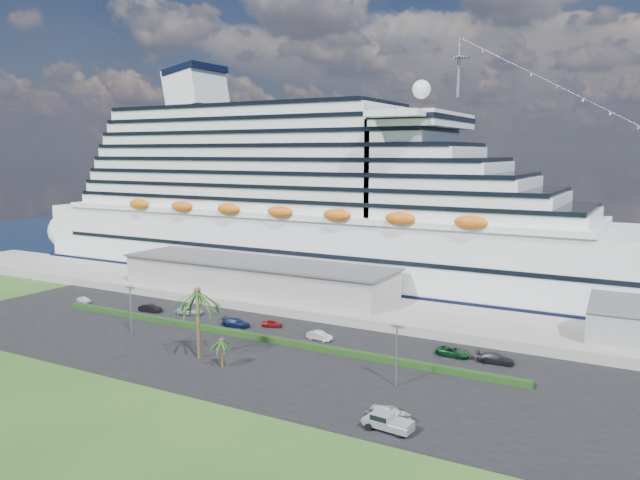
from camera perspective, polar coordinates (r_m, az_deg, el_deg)
The scene contains 21 objects.
ground at distance 87.76m, azimuth -7.59°, elevation -12.51°, with size 420.00×420.00×0.00m, color #28531B.
asphalt_lot at distance 96.24m, azimuth -3.60°, elevation -10.54°, with size 140.00×38.00×0.12m, color black.
wharf at distance 120.37m, azimuth 3.94°, elevation -6.31°, with size 240.00×20.00×1.80m, color gray.
water at distance 204.05m, azimuth 14.83°, elevation -0.88°, with size 420.00×160.00×0.02m, color #0B1C33.
cruise_ship at distance 148.46m, azimuth 0.45°, elevation 2.63°, with size 191.00×38.00×54.00m.
terminal_building at distance 131.80m, azimuth -5.93°, elevation -3.24°, with size 61.00×15.00×6.30m.
hedge at distance 104.30m, azimuth -5.84°, elevation -8.79°, with size 88.00×1.10×0.90m, color #183210.
lamp_post_left at distance 109.91m, azimuth -16.92°, elevation -5.65°, with size 1.60×0.35×8.27m.
lamp_post_right at distance 83.24m, azimuth 7.03°, elevation -9.76°, with size 1.60×0.35×8.27m.
palm_tall at distance 94.11m, azimuth -11.13°, elevation -5.32°, with size 8.82×8.82×11.13m.
palm_short at distance 91.06m, azimuth -8.98°, elevation -9.33°, with size 3.53×3.53×4.56m.
parked_car_0 at distance 137.03m, azimuth -20.75°, elevation -5.12°, with size 1.44×3.57×1.22m, color white.
parked_car_1 at distance 125.22m, azimuth -15.26°, elevation -6.03°, with size 1.61×4.60×1.52m, color black.
parked_car_2 at distance 121.47m, azimuth -11.86°, elevation -6.37°, with size 2.38×5.16×1.43m, color #A3A5AC.
parked_car_3 at distance 111.88m, azimuth -7.69°, elevation -7.49°, with size 2.14×5.27×1.53m, color #141F46.
parked_car_4 at distance 111.10m, azimuth -4.39°, elevation -7.62°, with size 1.48×3.67×1.25m, color maroon.
parked_car_5 at distance 103.31m, azimuth -0.05°, elevation -8.75°, with size 1.56×4.48×1.48m, color #B8BAC0.
parked_car_6 at distance 97.59m, azimuth 12.10°, elevation -9.95°, with size 2.43×5.27×1.47m, color #0E3A1C.
parked_car_7 at distance 96.02m, azimuth 15.75°, elevation -10.35°, with size 2.19×5.38×1.56m, color black.
pickup_truck at distance 72.03m, azimuth 6.17°, elevation -16.17°, with size 5.78×2.56×1.98m.
boat_trailer at distance 74.33m, azimuth 6.47°, elevation -15.38°, with size 5.69×3.59×1.65m.
Camera 1 is at (49.67, -65.52, 30.70)m, focal length 35.00 mm.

